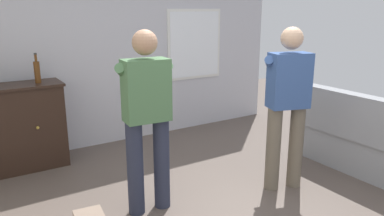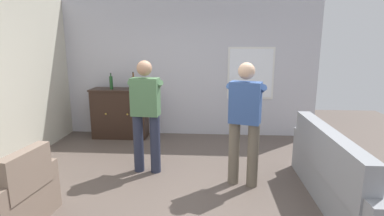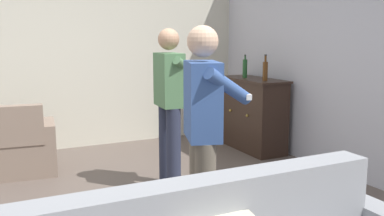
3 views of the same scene
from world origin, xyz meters
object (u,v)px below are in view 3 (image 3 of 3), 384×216
bottle_wine_green (245,68)px  bottle_liquor_amber (265,70)px  sideboard_cabinet (252,114)px  person_standing_right (204,130)px  armchair (16,150)px  person_standing_left (170,101)px

bottle_wine_green → bottle_liquor_amber: bearing=3.7°
sideboard_cabinet → bottle_wine_green: bearing=-157.8°
bottle_wine_green → person_standing_right: (2.45, -1.93, -0.21)m
sideboard_cabinet → armchair: bearing=-94.6°
sideboard_cabinet → person_standing_left: 1.94m
armchair → bottle_wine_green: bearing=87.9°
bottle_liquor_amber → person_standing_right: size_ratio=0.21×
bottle_wine_green → bottle_liquor_amber: 0.45m
sideboard_cabinet → person_standing_right: (2.32, -1.99, 0.43)m
sideboard_cabinet → bottle_liquor_amber: bottle_liquor_amber is taller
armchair → person_standing_left: person_standing_left is taller
bottle_wine_green → bottle_liquor_amber: bottle_liquor_amber is taller
sideboard_cabinet → bottle_wine_green: bottle_wine_green is taller
sideboard_cabinet → person_standing_right: 3.09m
person_standing_left → person_standing_right: bearing=-13.5°
armchair → bottle_wine_green: bottle_wine_green is taller
bottle_liquor_amber → person_standing_right: bearing=-44.3°
sideboard_cabinet → bottle_liquor_amber: 0.71m
armchair → person_standing_left: (1.16, 1.46, 0.65)m
armchair → bottle_liquor_amber: bearing=79.7°
armchair → person_standing_left: size_ratio=0.56×
bottle_liquor_amber → person_standing_right: (2.01, -1.96, -0.21)m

